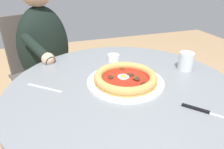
{
  "coord_description": "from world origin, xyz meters",
  "views": [
    {
      "loc": [
        -0.28,
        -0.7,
        1.18
      ],
      "look_at": [
        -0.04,
        0.03,
        0.78
      ],
      "focal_mm": 32.49,
      "sensor_mm": 36.0,
      "label": 1
    }
  ],
  "objects_px": {
    "water_glass": "(186,62)",
    "dining_table": "(122,110)",
    "steak_knife": "(205,111)",
    "diner_person": "(48,74)",
    "fork_utensil": "(45,88)",
    "ramekin_capers": "(113,58)",
    "cafe_chair_diner": "(39,64)",
    "pizza_on_plate": "(125,78)"
  },
  "relations": [
    {
      "from": "water_glass",
      "to": "diner_person",
      "type": "bearing_deg",
      "value": 135.9
    },
    {
      "from": "fork_utensil",
      "to": "water_glass",
      "type": "bearing_deg",
      "value": -2.53
    },
    {
      "from": "water_glass",
      "to": "steak_knife",
      "type": "height_order",
      "value": "water_glass"
    },
    {
      "from": "fork_utensil",
      "to": "cafe_chair_diner",
      "type": "distance_m",
      "value": 0.76
    },
    {
      "from": "dining_table",
      "to": "cafe_chair_diner",
      "type": "height_order",
      "value": "cafe_chair_diner"
    },
    {
      "from": "steak_knife",
      "to": "cafe_chair_diner",
      "type": "distance_m",
      "value": 1.23
    },
    {
      "from": "ramekin_capers",
      "to": "pizza_on_plate",
      "type": "bearing_deg",
      "value": -96.46
    },
    {
      "from": "dining_table",
      "to": "fork_utensil",
      "type": "relative_size",
      "value": 7.17
    },
    {
      "from": "steak_knife",
      "to": "water_glass",
      "type": "bearing_deg",
      "value": 65.15
    },
    {
      "from": "steak_knife",
      "to": "diner_person",
      "type": "height_order",
      "value": "diner_person"
    },
    {
      "from": "dining_table",
      "to": "steak_knife",
      "type": "xyz_separation_m",
      "value": [
        0.2,
        -0.27,
        0.14
      ]
    },
    {
      "from": "ramekin_capers",
      "to": "steak_knife",
      "type": "bearing_deg",
      "value": -73.52
    },
    {
      "from": "pizza_on_plate",
      "to": "diner_person",
      "type": "distance_m",
      "value": 0.78
    },
    {
      "from": "water_glass",
      "to": "steak_knife",
      "type": "bearing_deg",
      "value": -114.85
    },
    {
      "from": "dining_table",
      "to": "steak_knife",
      "type": "bearing_deg",
      "value": -53.18
    },
    {
      "from": "dining_table",
      "to": "fork_utensil",
      "type": "bearing_deg",
      "value": 166.68
    },
    {
      "from": "dining_table",
      "to": "water_glass",
      "type": "distance_m",
      "value": 0.39
    },
    {
      "from": "ramekin_capers",
      "to": "dining_table",
      "type": "bearing_deg",
      "value": -99.8
    },
    {
      "from": "diner_person",
      "to": "water_glass",
      "type": "bearing_deg",
      "value": -44.1
    },
    {
      "from": "water_glass",
      "to": "diner_person",
      "type": "height_order",
      "value": "diner_person"
    },
    {
      "from": "pizza_on_plate",
      "to": "steak_knife",
      "type": "height_order",
      "value": "pizza_on_plate"
    },
    {
      "from": "fork_utensil",
      "to": "ramekin_capers",
      "type": "bearing_deg",
      "value": 26.53
    },
    {
      "from": "diner_person",
      "to": "steak_knife",
      "type": "bearing_deg",
      "value": -61.81
    },
    {
      "from": "ramekin_capers",
      "to": "fork_utensil",
      "type": "bearing_deg",
      "value": -153.47
    },
    {
      "from": "steak_knife",
      "to": "diner_person",
      "type": "bearing_deg",
      "value": 118.19
    },
    {
      "from": "dining_table",
      "to": "steak_knife",
      "type": "height_order",
      "value": "steak_knife"
    },
    {
      "from": "dining_table",
      "to": "ramekin_capers",
      "type": "bearing_deg",
      "value": 80.2
    },
    {
      "from": "pizza_on_plate",
      "to": "cafe_chair_diner",
      "type": "height_order",
      "value": "cafe_chair_diner"
    },
    {
      "from": "pizza_on_plate",
      "to": "ramekin_capers",
      "type": "xyz_separation_m",
      "value": [
        0.03,
        0.24,
        -0.0
      ]
    },
    {
      "from": "fork_utensil",
      "to": "pizza_on_plate",
      "type": "bearing_deg",
      "value": -10.1
    },
    {
      "from": "ramekin_capers",
      "to": "diner_person",
      "type": "xyz_separation_m",
      "value": [
        -0.35,
        0.42,
        -0.24
      ]
    },
    {
      "from": "water_glass",
      "to": "dining_table",
      "type": "bearing_deg",
      "value": -172.34
    },
    {
      "from": "steak_knife",
      "to": "ramekin_capers",
      "type": "distance_m",
      "value": 0.55
    },
    {
      "from": "dining_table",
      "to": "ramekin_capers",
      "type": "height_order",
      "value": "ramekin_capers"
    },
    {
      "from": "fork_utensil",
      "to": "cafe_chair_diner",
      "type": "xyz_separation_m",
      "value": [
        -0.04,
        0.73,
        -0.2
      ]
    },
    {
      "from": "pizza_on_plate",
      "to": "fork_utensil",
      "type": "bearing_deg",
      "value": 169.9
    },
    {
      "from": "fork_utensil",
      "to": "diner_person",
      "type": "xyz_separation_m",
      "value": [
        0.01,
        0.6,
        -0.22
      ]
    },
    {
      "from": "dining_table",
      "to": "water_glass",
      "type": "bearing_deg",
      "value": 7.66
    },
    {
      "from": "water_glass",
      "to": "ramekin_capers",
      "type": "height_order",
      "value": "water_glass"
    },
    {
      "from": "pizza_on_plate",
      "to": "steak_knife",
      "type": "bearing_deg",
      "value": -57.12
    },
    {
      "from": "ramekin_capers",
      "to": "fork_utensil",
      "type": "height_order",
      "value": "ramekin_capers"
    },
    {
      "from": "pizza_on_plate",
      "to": "steak_knife",
      "type": "relative_size",
      "value": 1.89
    }
  ]
}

